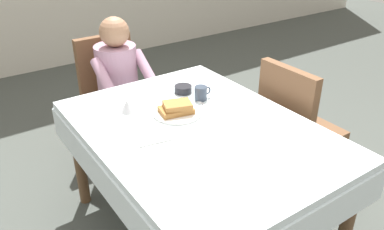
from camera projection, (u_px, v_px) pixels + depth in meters
ground_plane at (198, 230)px, 2.44m from camera, size 14.00×14.00×0.00m
dining_table_main at (199, 142)px, 2.13m from camera, size 1.12×1.52×0.74m
chair_diner at (112, 89)px, 3.04m from camera, size 0.44×0.45×0.93m
diner_person at (120, 79)px, 2.86m from camera, size 0.40×0.43×1.12m
chair_right_side at (294, 122)px, 2.58m from camera, size 0.45×0.44×0.93m
plate_breakfast at (177, 112)px, 2.23m from camera, size 0.28×0.28×0.02m
breakfast_stack at (177, 108)px, 2.19m from camera, size 0.20×0.16×0.06m
cup_coffee at (201, 93)px, 2.37m from camera, size 0.11×0.08×0.08m
bowl_butter at (183, 89)px, 2.47m from camera, size 0.11×0.11×0.04m
syrup_pitcher at (127, 106)px, 2.23m from camera, size 0.08×0.08×0.07m
fork_left_of_plate at (150, 124)px, 2.12m from camera, size 0.01×0.18×0.00m
knife_right_of_plate at (206, 106)px, 2.31m from camera, size 0.02×0.20×0.00m
spoon_near_edge at (207, 139)px, 1.98m from camera, size 0.15×0.04×0.00m
napkin_folded at (152, 138)px, 1.99m from camera, size 0.19×0.15×0.01m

